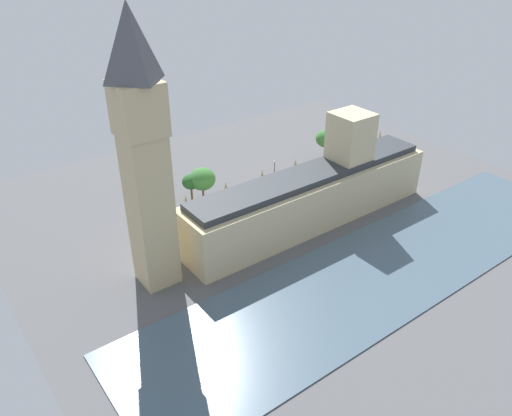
{
  "coord_description": "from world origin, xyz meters",
  "views": [
    {
      "loc": [
        -82.49,
        77.03,
        67.17
      ],
      "look_at": [
        1.0,
        14.75,
        7.62
      ],
      "focal_mm": 35.21,
      "sensor_mm": 36.0,
      "label": 1
    }
  ],
  "objects_px": {
    "car_blue_corner": "(225,211)",
    "double_decker_bus_far_end": "(303,176)",
    "pedestrian_leading": "(273,210)",
    "clock_tower": "(144,152)",
    "pedestrian_opposite_hall": "(297,202)",
    "street_lamp_near_tower": "(275,166)",
    "parliament_building": "(316,192)",
    "plane_tree_under_trees": "(326,139)",
    "street_lamp_slot_10": "(172,198)",
    "plane_tree_kerbside": "(191,182)",
    "pedestrian_by_river_gate": "(267,214)",
    "plane_tree_trailing": "(202,179)",
    "car_white_midblock": "(278,194)"
  },
  "relations": [
    {
      "from": "car_blue_corner",
      "to": "pedestrian_by_river_gate",
      "type": "distance_m",
      "value": 11.32
    },
    {
      "from": "double_decker_bus_far_end",
      "to": "street_lamp_near_tower",
      "type": "height_order",
      "value": "street_lamp_near_tower"
    },
    {
      "from": "double_decker_bus_far_end",
      "to": "plane_tree_under_trees",
      "type": "distance_m",
      "value": 19.91
    },
    {
      "from": "pedestrian_opposite_hall",
      "to": "street_lamp_near_tower",
      "type": "height_order",
      "value": "street_lamp_near_tower"
    },
    {
      "from": "double_decker_bus_far_end",
      "to": "pedestrian_leading",
      "type": "bearing_deg",
      "value": -67.25
    },
    {
      "from": "parliament_building",
      "to": "plane_tree_kerbside",
      "type": "relative_size",
      "value": 8.15
    },
    {
      "from": "pedestrian_by_river_gate",
      "to": "street_lamp_near_tower",
      "type": "distance_m",
      "value": 23.32
    },
    {
      "from": "car_white_midblock",
      "to": "plane_tree_under_trees",
      "type": "distance_m",
      "value": 30.07
    },
    {
      "from": "car_white_midblock",
      "to": "pedestrian_by_river_gate",
      "type": "xyz_separation_m",
      "value": [
        -6.98,
        9.2,
        -0.16
      ]
    },
    {
      "from": "parliament_building",
      "to": "pedestrian_leading",
      "type": "distance_m",
      "value": 13.1
    },
    {
      "from": "car_blue_corner",
      "to": "double_decker_bus_far_end",
      "type": "bearing_deg",
      "value": 88.68
    },
    {
      "from": "street_lamp_slot_10",
      "to": "clock_tower",
      "type": "bearing_deg",
      "value": 145.12
    },
    {
      "from": "pedestrian_by_river_gate",
      "to": "pedestrian_opposite_hall",
      "type": "relative_size",
      "value": 0.94
    },
    {
      "from": "street_lamp_near_tower",
      "to": "street_lamp_slot_10",
      "type": "xyz_separation_m",
      "value": [
        -0.4,
        34.63,
        0.35
      ]
    },
    {
      "from": "street_lamp_near_tower",
      "to": "pedestrian_by_river_gate",
      "type": "bearing_deg",
      "value": 136.99
    },
    {
      "from": "parliament_building",
      "to": "pedestrian_by_river_gate",
      "type": "distance_m",
      "value": 14.12
    },
    {
      "from": "car_white_midblock",
      "to": "car_blue_corner",
      "type": "xyz_separation_m",
      "value": [
        0.87,
        17.36,
        0.0
      ]
    },
    {
      "from": "car_white_midblock",
      "to": "pedestrian_by_river_gate",
      "type": "height_order",
      "value": "car_white_midblock"
    },
    {
      "from": "parliament_building",
      "to": "double_decker_bus_far_end",
      "type": "bearing_deg",
      "value": -32.65
    },
    {
      "from": "parliament_building",
      "to": "street_lamp_near_tower",
      "type": "distance_m",
      "value": 26.41
    },
    {
      "from": "parliament_building",
      "to": "clock_tower",
      "type": "relative_size",
      "value": 1.23
    },
    {
      "from": "plane_tree_trailing",
      "to": "pedestrian_opposite_hall",
      "type": "bearing_deg",
      "value": -128.86
    },
    {
      "from": "street_lamp_near_tower",
      "to": "parliament_building",
      "type": "bearing_deg",
      "value": 164.77
    },
    {
      "from": "car_white_midblock",
      "to": "pedestrian_leading",
      "type": "distance_m",
      "value": 9.36
    },
    {
      "from": "street_lamp_slot_10",
      "to": "pedestrian_by_river_gate",
      "type": "bearing_deg",
      "value": -131.12
    },
    {
      "from": "car_blue_corner",
      "to": "street_lamp_near_tower",
      "type": "relative_size",
      "value": 0.81
    },
    {
      "from": "plane_tree_under_trees",
      "to": "parliament_building",
      "type": "bearing_deg",
      "value": 132.45
    },
    {
      "from": "pedestrian_leading",
      "to": "plane_tree_under_trees",
      "type": "height_order",
      "value": "plane_tree_under_trees"
    },
    {
      "from": "clock_tower",
      "to": "plane_tree_trailing",
      "type": "xyz_separation_m",
      "value": [
        23.24,
        -25.66,
        -22.47
      ]
    },
    {
      "from": "plane_tree_trailing",
      "to": "street_lamp_slot_10",
      "type": "bearing_deg",
      "value": 89.96
    },
    {
      "from": "car_blue_corner",
      "to": "plane_tree_under_trees",
      "type": "bearing_deg",
      "value": 99.4
    },
    {
      "from": "parliament_building",
      "to": "car_blue_corner",
      "type": "height_order",
      "value": "parliament_building"
    },
    {
      "from": "pedestrian_opposite_hall",
      "to": "pedestrian_by_river_gate",
      "type": "bearing_deg",
      "value": -132.06
    },
    {
      "from": "parliament_building",
      "to": "car_white_midblock",
      "type": "relative_size",
      "value": 17.2
    },
    {
      "from": "double_decker_bus_far_end",
      "to": "pedestrian_opposite_hall",
      "type": "xyz_separation_m",
      "value": [
        -7.99,
        8.95,
        -1.87
      ]
    },
    {
      "from": "pedestrian_opposite_hall",
      "to": "street_lamp_slot_10",
      "type": "bearing_deg",
      "value": -162.58
    },
    {
      "from": "pedestrian_leading",
      "to": "clock_tower",
      "type": "bearing_deg",
      "value": 119.07
    },
    {
      "from": "pedestrian_leading",
      "to": "street_lamp_slot_10",
      "type": "bearing_deg",
      "value": 71.23
    },
    {
      "from": "clock_tower",
      "to": "street_lamp_slot_10",
      "type": "bearing_deg",
      "value": -34.88
    },
    {
      "from": "pedestrian_by_river_gate",
      "to": "plane_tree_trailing",
      "type": "distance_m",
      "value": 20.05
    },
    {
      "from": "street_lamp_slot_10",
      "to": "double_decker_bus_far_end",
      "type": "bearing_deg",
      "value": -101.98
    },
    {
      "from": "street_lamp_slot_10",
      "to": "plane_tree_under_trees",
      "type": "bearing_deg",
      "value": -89.31
    },
    {
      "from": "pedestrian_by_river_gate",
      "to": "plane_tree_under_trees",
      "type": "bearing_deg",
      "value": 151.93
    },
    {
      "from": "pedestrian_by_river_gate",
      "to": "street_lamp_slot_10",
      "type": "height_order",
      "value": "street_lamp_slot_10"
    },
    {
      "from": "clock_tower",
      "to": "pedestrian_opposite_hall",
      "type": "height_order",
      "value": "clock_tower"
    },
    {
      "from": "parliament_building",
      "to": "pedestrian_leading",
      "type": "bearing_deg",
      "value": 36.2
    },
    {
      "from": "pedestrian_by_river_gate",
      "to": "pedestrian_leading",
      "type": "relative_size",
      "value": 1.01
    },
    {
      "from": "clock_tower",
      "to": "double_decker_bus_far_end",
      "type": "relative_size",
      "value": 5.42
    },
    {
      "from": "plane_tree_kerbside",
      "to": "street_lamp_near_tower",
      "type": "distance_m",
      "value": 28.08
    },
    {
      "from": "plane_tree_under_trees",
      "to": "street_lamp_near_tower",
      "type": "relative_size",
      "value": 1.84
    }
  ]
}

